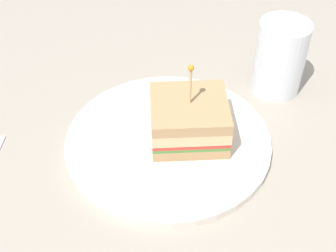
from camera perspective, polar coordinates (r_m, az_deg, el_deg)
ground_plane at (r=58.01cm, az=0.00°, el=-2.91°), size 114.12×114.12×2.00cm
plate at (r=56.94cm, az=0.00°, el=-1.85°), size 24.70×24.70×1.02cm
sandwich_half_center at (r=55.22cm, az=2.54°, el=0.77°), size 11.28×11.00×10.35cm
drink_glass at (r=64.72cm, az=13.31°, el=7.62°), size 6.63×6.63×10.03cm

